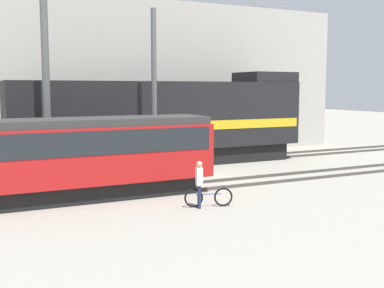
{
  "coord_description": "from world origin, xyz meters",
  "views": [
    {
      "loc": [
        -9.98,
        -20.11,
        4.29
      ],
      "look_at": [
        -0.52,
        -0.71,
        1.8
      ],
      "focal_mm": 45.0,
      "sensor_mm": 36.0,
      "label": 1
    }
  ],
  "objects_px": {
    "bicycle": "(209,197)",
    "utility_pole_left": "(46,75)",
    "freight_locomotive": "(165,121)",
    "person": "(199,180)",
    "streetcar": "(73,154)",
    "utility_pole_center": "(154,94)"
  },
  "relations": [
    {
      "from": "bicycle",
      "to": "utility_pole_left",
      "type": "relative_size",
      "value": 0.18
    },
    {
      "from": "freight_locomotive",
      "to": "bicycle",
      "type": "height_order",
      "value": "freight_locomotive"
    },
    {
      "from": "person",
      "to": "utility_pole_left",
      "type": "height_order",
      "value": "utility_pole_left"
    },
    {
      "from": "utility_pole_left",
      "to": "streetcar",
      "type": "bearing_deg",
      "value": -83.03
    },
    {
      "from": "streetcar",
      "to": "person",
      "type": "xyz_separation_m",
      "value": [
        3.78,
        -3.26,
        -0.76
      ]
    },
    {
      "from": "streetcar",
      "to": "freight_locomotive",
      "type": "bearing_deg",
      "value": 44.43
    },
    {
      "from": "freight_locomotive",
      "to": "streetcar",
      "type": "bearing_deg",
      "value": -135.57
    },
    {
      "from": "freight_locomotive",
      "to": "person",
      "type": "relative_size",
      "value": 9.64
    },
    {
      "from": "streetcar",
      "to": "person",
      "type": "height_order",
      "value": "streetcar"
    },
    {
      "from": "freight_locomotive",
      "to": "utility_pole_left",
      "type": "relative_size",
      "value": 1.7
    },
    {
      "from": "streetcar",
      "to": "utility_pole_left",
      "type": "height_order",
      "value": "utility_pole_left"
    },
    {
      "from": "utility_pole_left",
      "to": "utility_pole_center",
      "type": "xyz_separation_m",
      "value": [
        5.0,
        0.0,
        -0.85
      ]
    },
    {
      "from": "freight_locomotive",
      "to": "bicycle",
      "type": "distance_m",
      "value": 10.11
    },
    {
      "from": "bicycle",
      "to": "utility_pole_left",
      "type": "bearing_deg",
      "value": 125.4
    },
    {
      "from": "utility_pole_left",
      "to": "utility_pole_center",
      "type": "distance_m",
      "value": 5.08
    },
    {
      "from": "bicycle",
      "to": "person",
      "type": "relative_size",
      "value": 1.01
    },
    {
      "from": "utility_pole_left",
      "to": "person",
      "type": "bearing_deg",
      "value": -57.09
    },
    {
      "from": "streetcar",
      "to": "bicycle",
      "type": "relative_size",
      "value": 6.31
    },
    {
      "from": "freight_locomotive",
      "to": "streetcar",
      "type": "xyz_separation_m",
      "value": [
        -6.5,
        -6.37,
        -0.66
      ]
    },
    {
      "from": "bicycle",
      "to": "utility_pole_center",
      "type": "xyz_separation_m",
      "value": [
        0.44,
        6.42,
        3.68
      ]
    },
    {
      "from": "person",
      "to": "utility_pole_center",
      "type": "bearing_deg",
      "value": 82.63
    },
    {
      "from": "streetcar",
      "to": "person",
      "type": "distance_m",
      "value": 5.05
    }
  ]
}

